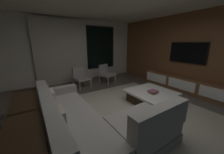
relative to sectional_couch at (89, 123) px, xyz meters
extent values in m
plane|color=#564C44|center=(0.99, 0.19, -0.29)|extent=(9.20, 9.20, 0.00)
cube|color=silver|center=(0.99, 3.85, 1.06)|extent=(6.60, 0.12, 2.70)
cube|color=black|center=(2.29, 3.79, 1.16)|extent=(1.52, 0.02, 2.02)
cube|color=black|center=(2.29, 3.77, 1.16)|extent=(1.40, 0.03, 1.90)
cube|color=beige|center=(0.44, 3.67, 1.01)|extent=(2.10, 0.12, 2.60)
cube|color=brown|center=(4.05, 0.19, 1.06)|extent=(0.12, 7.80, 2.70)
cube|color=#ADA391|center=(1.34, 0.09, -0.28)|extent=(3.20, 3.80, 0.01)
cube|color=gray|center=(-0.24, 0.23, -0.20)|extent=(0.90, 2.50, 0.18)
cube|color=#9E9991|center=(-0.24, 0.23, 0.01)|extent=(0.86, 2.42, 0.24)
cube|color=#9E9991|center=(-0.59, 0.23, 0.33)|extent=(0.20, 2.50, 0.40)
cube|color=#9E9991|center=(-0.24, 1.38, 0.22)|extent=(0.90, 0.20, 0.18)
cube|color=gray|center=(0.74, -0.57, -0.20)|extent=(1.10, 0.90, 0.18)
cube|color=#9E9991|center=(0.74, -0.57, 0.01)|extent=(1.07, 0.86, 0.24)
cube|color=#9E9991|center=(0.74, -0.92, 0.33)|extent=(1.10, 0.20, 0.40)
cube|color=beige|center=(-0.47, 0.78, 0.29)|extent=(0.10, 0.36, 0.36)
cube|color=#B2A893|center=(-0.47, -0.07, 0.29)|extent=(0.10, 0.36, 0.36)
cube|color=black|center=(2.03, 0.31, -0.14)|extent=(1.00, 1.00, 0.30)
cube|color=white|center=(2.03, 0.31, 0.04)|extent=(1.16, 1.16, 0.06)
cube|color=#82A834|center=(1.96, 0.18, 0.08)|extent=(0.27, 0.14, 0.02)
cube|color=#9C5A50|center=(1.95, 0.18, 0.10)|extent=(0.20, 0.19, 0.02)
cube|color=#89475C|center=(1.95, 0.20, 0.13)|extent=(0.25, 0.21, 0.02)
cylinder|color=#B2ADA0|center=(2.29, 2.47, -0.11)|extent=(0.04, 0.04, 0.36)
cylinder|color=#B2ADA0|center=(1.83, 2.33, -0.11)|extent=(0.04, 0.04, 0.36)
cylinder|color=#B2ADA0|center=(2.14, 2.94, -0.11)|extent=(0.04, 0.04, 0.36)
cylinder|color=#B2ADA0|center=(1.68, 2.81, -0.11)|extent=(0.04, 0.04, 0.36)
cube|color=#9E9991|center=(1.99, 2.64, 0.07)|extent=(0.68, 0.69, 0.08)
cube|color=#9E9991|center=(1.92, 2.87, 0.30)|extent=(0.49, 0.22, 0.38)
cylinder|color=#B2ADA0|center=(1.13, 2.48, -0.11)|extent=(0.04, 0.04, 0.36)
cylinder|color=#B2ADA0|center=(0.66, 2.39, -0.11)|extent=(0.04, 0.04, 0.36)
cylinder|color=#B2ADA0|center=(1.04, 2.97, -0.11)|extent=(0.04, 0.04, 0.36)
cylinder|color=#B2ADA0|center=(0.57, 2.88, -0.11)|extent=(0.04, 0.04, 0.36)
cube|color=#9E9991|center=(0.85, 2.68, 0.07)|extent=(0.63, 0.65, 0.08)
cube|color=#9E9991|center=(0.81, 2.92, 0.30)|extent=(0.49, 0.17, 0.38)
cube|color=brown|center=(3.77, 0.29, -0.03)|extent=(0.44, 3.10, 0.52)
cube|color=white|center=(3.54, -0.75, 0.00)|extent=(0.02, 0.93, 0.33)
cube|color=white|center=(3.54, 0.29, 0.00)|extent=(0.02, 0.93, 0.33)
cube|color=white|center=(3.54, 1.34, 0.00)|extent=(0.02, 0.93, 0.33)
cube|color=black|center=(3.73, -0.56, -0.17)|extent=(0.33, 0.68, 0.19)
cube|color=#7E5455|center=(3.73, -0.82, -0.17)|extent=(0.03, 0.04, 0.18)
cube|color=tan|center=(3.73, -0.65, -0.19)|extent=(0.03, 0.04, 0.15)
cube|color=#59B2B8|center=(3.73, -0.47, -0.19)|extent=(0.03, 0.04, 0.16)
cube|color=#A24CAA|center=(3.73, -0.30, -0.19)|extent=(0.03, 0.04, 0.15)
cube|color=black|center=(3.95, 0.44, 1.06)|extent=(0.04, 1.25, 0.72)
cube|color=black|center=(3.94, 0.44, 1.06)|extent=(0.05, 1.21, 0.68)
cube|color=black|center=(-0.91, 0.13, 0.43)|extent=(0.40, 2.10, 0.04)
cube|color=black|center=(-0.91, 0.13, -0.15)|extent=(0.38, 2.04, 0.03)
cube|color=black|center=(-0.91, 1.16, 0.08)|extent=(0.40, 0.04, 0.74)
cube|color=black|center=(-0.91, 0.13, 0.08)|extent=(0.38, 0.03, 0.74)
cube|color=silver|center=(-0.92, -0.08, -0.01)|extent=(0.18, 0.04, 0.25)
cube|color=silver|center=(-0.91, 0.13, -0.02)|extent=(0.18, 0.04, 0.23)
cube|color=silver|center=(-0.92, 0.34, -0.01)|extent=(0.18, 0.04, 0.24)
cube|color=white|center=(-0.92, 0.55, -0.02)|extent=(0.18, 0.04, 0.22)
cube|color=silver|center=(-0.92, 0.76, -0.02)|extent=(0.18, 0.04, 0.23)
cube|color=silver|center=(-0.92, 0.97, -0.01)|extent=(0.18, 0.04, 0.24)
camera|label=1|loc=(-0.74, -1.88, 1.40)|focal=20.25mm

